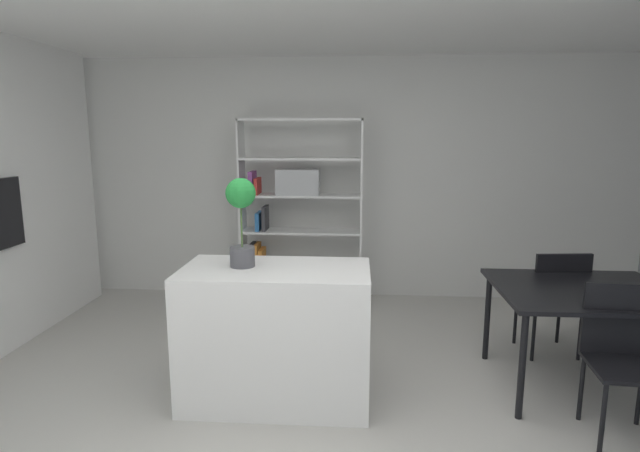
# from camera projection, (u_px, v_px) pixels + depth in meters

# --- Properties ---
(ground_plane) EXTENTS (9.12, 9.12, 0.00)m
(ground_plane) POSITION_uv_depth(u_px,v_px,m) (313.00, 447.00, 2.97)
(ground_plane) COLOR beige
(back_partition) EXTENTS (6.64, 0.06, 2.59)m
(back_partition) POSITION_uv_depth(u_px,v_px,m) (336.00, 179.00, 5.60)
(back_partition) COLOR silver
(back_partition) RESTS_ON ground_plane
(kitchen_island) EXTENTS (1.24, 0.67, 0.92)m
(kitchen_island) POSITION_uv_depth(u_px,v_px,m) (276.00, 334.00, 3.45)
(kitchen_island) COLOR white
(kitchen_island) RESTS_ON ground_plane
(potted_plant_on_island) EXTENTS (0.20, 0.20, 0.59)m
(potted_plant_on_island) POSITION_uv_depth(u_px,v_px,m) (241.00, 214.00, 3.35)
(potted_plant_on_island) COLOR #4C4C51
(potted_plant_on_island) RESTS_ON kitchen_island
(open_bookshelf) EXTENTS (1.27, 0.31, 1.93)m
(open_bookshelf) POSITION_uv_depth(u_px,v_px,m) (295.00, 207.00, 5.32)
(open_bookshelf) COLOR white
(open_bookshelf) RESTS_ON ground_plane
(dining_table) EXTENTS (1.18, 1.00, 0.73)m
(dining_table) POSITION_uv_depth(u_px,v_px,m) (584.00, 298.00, 3.55)
(dining_table) COLOR black
(dining_table) RESTS_ON ground_plane
(dining_chair_far) EXTENTS (0.48, 0.45, 0.88)m
(dining_chair_far) POSITION_uv_depth(u_px,v_px,m) (555.00, 293.00, 4.09)
(dining_chair_far) COLOR black
(dining_chair_far) RESTS_ON ground_plane
(dining_chair_near) EXTENTS (0.43, 0.45, 0.90)m
(dining_chair_near) POSITION_uv_depth(u_px,v_px,m) (621.00, 348.00, 3.06)
(dining_chair_near) COLOR black
(dining_chair_near) RESTS_ON ground_plane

